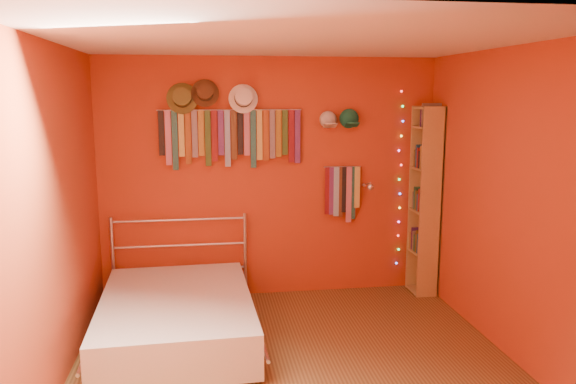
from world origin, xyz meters
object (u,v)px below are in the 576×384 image
tie_rack (231,134)px  bed (177,317)px  reading_lamp (370,186)px  bookshelf (428,200)px

tie_rack → bed: bearing=-118.7°
reading_lamp → bed: reading_lamp is taller
bookshelf → bed: bookshelf is taller
reading_lamp → bed: bearing=-157.1°
tie_rack → bed: (-0.54, -0.99, -1.51)m
tie_rack → bookshelf: 2.19m
tie_rack → reading_lamp: (1.42, -0.16, -0.54)m
bookshelf → tie_rack: bearing=175.7°
tie_rack → bookshelf: (2.07, -0.15, -0.70)m
tie_rack → reading_lamp: size_ratio=5.00×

